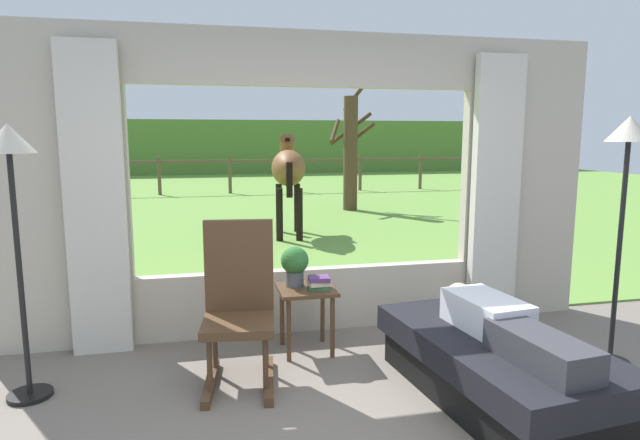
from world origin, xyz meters
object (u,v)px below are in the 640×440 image
potted_plant (295,264)px  horse (288,169)px  reclining_person (502,324)px  book_stack (319,282)px  recliner_sofa (496,366)px  floor_lamp_left (11,180)px  pasture_tree (350,150)px  side_table (306,299)px  rocking_chair (239,304)px  floor_lamp_right (626,166)px

potted_plant → horse: horse is taller
reclining_person → book_stack: reclining_person is taller
recliner_sofa → floor_lamp_left: floor_lamp_left is taller
recliner_sofa → pasture_tree: 9.10m
recliner_sofa → reclining_person: 0.31m
side_table → floor_lamp_left: (-1.93, -0.36, 1.01)m
potted_plant → pasture_tree: bearing=71.1°
side_table → reclining_person: bearing=-46.3°
reclining_person → horse: size_ratio=0.79×
pasture_tree → reclining_person: bearing=-99.8°
recliner_sofa → rocking_chair: size_ratio=1.60×
floor_lamp_left → floor_lamp_right: floor_lamp_right is taller
pasture_tree → recliner_sofa: bearing=-99.8°
floor_lamp_left → horse: 5.94m
book_stack → floor_lamp_right: floor_lamp_right is taller
rocking_chair → horse: 5.54m
rocking_chair → book_stack: rocking_chair is taller
book_stack → side_table: bearing=146.8°
side_table → rocking_chair: bearing=-144.6°
side_table → floor_lamp_left: bearing=-169.4°
floor_lamp_right → recliner_sofa: bearing=-165.4°
book_stack → horse: horse is taller
recliner_sofa → potted_plant: potted_plant is taller
floor_lamp_right → horse: size_ratio=1.01×
floor_lamp_right → horse: (-1.50, 5.72, -0.33)m
rocking_chair → pasture_tree: size_ratio=0.37×
floor_lamp_left → potted_plant: bearing=12.9°
recliner_sofa → floor_lamp_left: bearing=160.8°
book_stack → floor_lamp_right: size_ratio=0.10×
recliner_sofa → rocking_chair: rocking_chair is taller
book_stack → reclining_person: bearing=-47.3°
recliner_sofa → floor_lamp_left: (-2.97, 0.68, 1.21)m
reclining_person → side_table: (-1.05, 1.09, -0.10)m
potted_plant → horse: (0.76, 4.91, 0.45)m
floor_lamp_right → book_stack: bearing=161.7°
rocking_chair → book_stack: (0.64, 0.33, 0.03)m
recliner_sofa → floor_lamp_right: bearing=8.3°
pasture_tree → potted_plant: bearing=-108.9°
floor_lamp_left → side_table: bearing=10.6°
rocking_chair → pasture_tree: bearing=76.6°
book_stack → pasture_tree: (2.50, 7.91, 0.80)m
potted_plant → horse: size_ratio=0.18×
floor_lamp_left → horse: size_ratio=0.98×
side_table → recliner_sofa: bearing=-45.0°
book_stack → pasture_tree: size_ratio=0.06×
floor_lamp_left → floor_lamp_right: 4.12m
floor_lamp_left → pasture_tree: size_ratio=0.59×
book_stack → floor_lamp_left: 2.21m
rocking_chair → book_stack: bearing=35.0°
floor_lamp_right → horse: 5.92m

